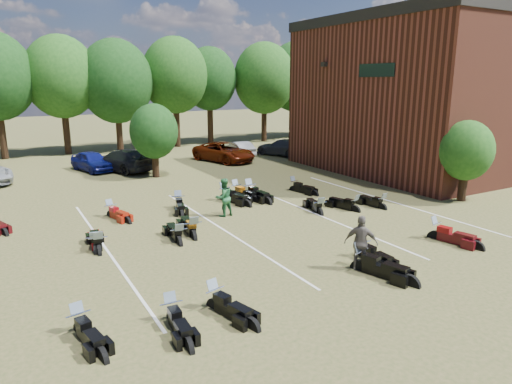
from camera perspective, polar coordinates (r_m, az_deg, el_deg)
ground at (r=19.29m, az=7.82°, el=-5.66°), size 160.00×160.00×0.00m
car_3 at (r=34.35m, az=-16.39°, el=3.82°), size 4.21×5.91×1.59m
car_4 at (r=35.10m, az=-19.81°, el=3.64°), size 2.76×4.53×1.44m
car_5 at (r=39.45m, az=-2.09°, el=5.39°), size 1.69×4.13×1.33m
car_6 at (r=37.13m, az=-4.05°, el=5.01°), size 4.08×6.07×1.55m
car_7 at (r=40.12m, az=3.31°, el=5.59°), size 3.71×5.35×1.44m
person_green at (r=21.91m, az=-4.07°, el=-0.68°), size 0.98×0.81×1.85m
person_grey at (r=16.11m, az=13.00°, el=-6.20°), size 1.12×1.14×1.93m
motorcycle_0 at (r=13.16m, az=-21.14°, el=-16.16°), size 1.02×2.15×1.15m
motorcycle_1 at (r=13.06m, az=-10.48°, el=-15.63°), size 0.76×2.08×1.14m
motorcycle_2 at (r=13.56m, az=-5.16°, el=-14.29°), size 1.20×2.25×1.20m
motorcycle_3 at (r=16.38m, az=12.86°, el=-9.48°), size 1.52×2.65×1.41m
motorcycle_4 at (r=17.57m, az=13.19°, el=-7.87°), size 0.74×2.12×1.17m
motorcycle_6 at (r=20.39m, az=21.47°, el=-5.44°), size 1.24×2.46×1.31m
motorcycle_7 at (r=18.58m, az=-19.39°, el=-7.10°), size 1.06×2.21×1.18m
motorcycle_8 at (r=19.20m, az=-7.78°, el=-5.75°), size 1.08×2.49×1.34m
motorcycle_9 at (r=18.42m, az=-18.99°, el=-7.26°), size 0.89×2.29×1.25m
motorcycle_10 at (r=18.62m, az=-9.54°, el=-6.45°), size 0.93×2.28×1.24m
motorcycle_11 at (r=22.61m, az=8.00°, el=-2.76°), size 1.20×2.26×1.20m
motorcycle_12 at (r=24.17m, az=15.46°, el=-2.05°), size 0.85×2.15×1.17m
motorcycle_13 at (r=23.38m, az=12.24°, el=-2.39°), size 1.24×2.32×1.24m
motorcycle_15 at (r=23.09m, az=-17.66°, el=-2.94°), size 1.23×2.19×1.17m
motorcycle_16 at (r=23.83m, az=-9.65°, el=-1.96°), size 1.25×2.34×1.24m
motorcycle_17 at (r=25.88m, az=-2.49°, el=-0.53°), size 1.18×2.45×1.31m
motorcycle_18 at (r=25.74m, az=-0.80°, el=-0.60°), size 0.95×2.57×1.41m
motorcycle_19 at (r=25.05m, az=-3.95°, el=-1.03°), size 1.40×2.61×1.39m
motorcycle_20 at (r=27.22m, az=4.74°, el=0.15°), size 1.21×2.28×1.21m
brick_building at (r=40.62m, az=25.62°, el=10.97°), size 25.40×15.20×10.70m
tree_line at (r=44.54m, az=-16.96°, el=13.06°), size 56.00×6.00×9.79m
young_tree_near_building at (r=26.84m, az=24.82°, el=4.72°), size 2.80×2.80×4.16m
young_tree_midfield at (r=31.41m, az=-12.64°, el=7.41°), size 3.20×3.20×4.70m
parking_lines at (r=20.22m, az=-4.21°, el=-4.63°), size 20.10×14.00×0.01m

